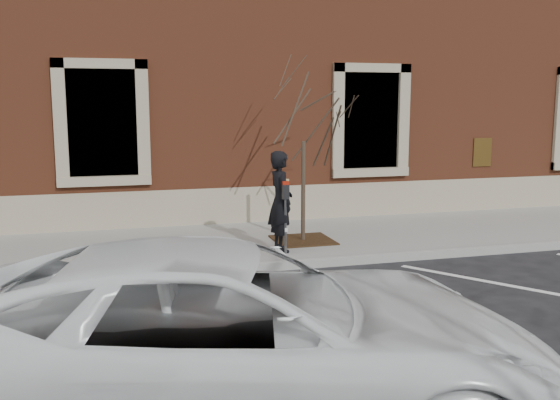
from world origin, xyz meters
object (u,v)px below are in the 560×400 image
object	(u,v)px
sapling	(304,113)
white_truck	(230,337)
parking_meter	(286,204)
man	(281,201)

from	to	relation	value
sapling	white_truck	world-z (taller)	sapling
parking_meter	sapling	distance (m)	1.92
parking_meter	white_truck	bearing A→B (deg)	-121.97
sapling	man	bearing A→B (deg)	-133.67
man	parking_meter	size ratio (longest dim) A/B	1.39
sapling	white_truck	distance (m)	7.00
man	white_truck	distance (m)	5.90
sapling	parking_meter	bearing A→B (deg)	-123.78
man	sapling	world-z (taller)	sapling
man	parking_meter	xyz separation A→B (m)	(0.02, -0.26, -0.00)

